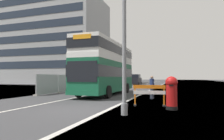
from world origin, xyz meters
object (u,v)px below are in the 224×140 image
at_px(roadworks_barrier, 149,93).
at_px(red_pillar_postbox, 172,91).
at_px(double_decker_bus, 107,67).
at_px(lamppost_foreground, 124,11).
at_px(car_oncoming_near, 124,80).
at_px(pedestrian_at_kerb, 152,87).
at_px(car_receding_mid, 136,80).

bearing_deg(roadworks_barrier, red_pillar_postbox, -35.87).
distance_m(double_decker_bus, lamppost_foreground, 10.37).
distance_m(red_pillar_postbox, car_oncoming_near, 28.32).
bearing_deg(pedestrian_at_kerb, car_oncoming_near, 110.37).
bearing_deg(pedestrian_at_kerb, red_pillar_postbox, -71.86).
bearing_deg(double_decker_bus, car_oncoming_near, 100.41).
height_order(double_decker_bus, car_oncoming_near, double_decker_bus).
xyz_separation_m(roadworks_barrier, pedestrian_at_kerb, (-0.32, 3.88, 0.11)).
height_order(roadworks_barrier, car_oncoming_near, car_oncoming_near).
bearing_deg(red_pillar_postbox, car_oncoming_near, 109.98).
distance_m(car_oncoming_near, pedestrian_at_kerb, 23.30).
height_order(car_oncoming_near, car_receding_mid, car_receding_mid).
bearing_deg(lamppost_foreground, car_oncoming_near, 105.13).
bearing_deg(car_oncoming_near, car_receding_mid, 80.50).
distance_m(roadworks_barrier, car_oncoming_near, 27.07).
xyz_separation_m(red_pillar_postbox, car_receding_mid, (-8.57, 33.22, 0.16)).
xyz_separation_m(lamppost_foreground, car_receding_mid, (-6.67, 35.36, -3.44)).
xyz_separation_m(lamppost_foreground, roadworks_barrier, (0.66, 3.04, -3.76)).
xyz_separation_m(car_receding_mid, pedestrian_at_kerb, (7.01, -28.45, -0.21)).
height_order(double_decker_bus, lamppost_foreground, lamppost_foreground).
bearing_deg(pedestrian_at_kerb, car_receding_mid, 103.83).
bearing_deg(roadworks_barrier, car_oncoming_near, 108.16).
height_order(red_pillar_postbox, roadworks_barrier, red_pillar_postbox).
height_order(double_decker_bus, roadworks_barrier, double_decker_bus).
xyz_separation_m(roadworks_barrier, car_oncoming_near, (-8.44, 25.72, 0.27)).
height_order(red_pillar_postbox, pedestrian_at_kerb, pedestrian_at_kerb).
bearing_deg(roadworks_barrier, pedestrian_at_kerb, 94.78).
distance_m(double_decker_bus, car_oncoming_near, 19.87).
height_order(lamppost_foreground, pedestrian_at_kerb, lamppost_foreground).
bearing_deg(red_pillar_postbox, lamppost_foreground, -131.56).
height_order(car_receding_mid, pedestrian_at_kerb, car_receding_mid).
height_order(double_decker_bus, car_receding_mid, double_decker_bus).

